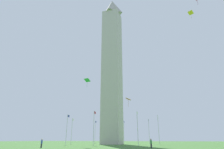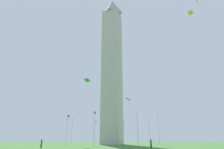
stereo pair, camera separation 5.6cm
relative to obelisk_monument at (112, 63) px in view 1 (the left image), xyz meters
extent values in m
plane|color=#3D6B2D|center=(0.00, 0.00, -28.53)|extent=(260.00, 260.00, 0.00)
cube|color=#B7B2A8|center=(0.00, 0.00, -3.42)|extent=(6.28, 6.28, 50.22)
pyramid|color=#A5A097|center=(0.00, 0.00, 25.11)|extent=(6.28, 6.28, 6.85)
cylinder|color=silver|center=(15.23, 0.00, -24.10)|extent=(0.14, 0.14, 8.86)
cube|color=#1E2D99|center=(15.78, 0.00, -20.12)|extent=(1.00, 0.03, 0.64)
cylinder|color=silver|center=(10.77, 10.77, -24.10)|extent=(0.14, 0.14, 8.86)
cube|color=#1E2D99|center=(11.32, 10.77, -20.12)|extent=(1.00, 0.03, 0.64)
cylinder|color=silver|center=(0.00, 15.23, -24.10)|extent=(0.14, 0.14, 8.86)
cube|color=white|center=(0.55, 15.23, -20.12)|extent=(1.00, 0.03, 0.64)
cylinder|color=silver|center=(-10.77, 10.77, -24.10)|extent=(0.14, 0.14, 8.86)
cube|color=#1E2D99|center=(-10.22, 10.77, -20.12)|extent=(1.00, 0.03, 0.64)
cylinder|color=silver|center=(-15.23, 0.00, -24.10)|extent=(0.14, 0.14, 8.86)
cube|color=red|center=(-14.68, 0.00, -20.12)|extent=(1.00, 0.03, 0.64)
cylinder|color=silver|center=(-10.77, -10.77, -24.10)|extent=(0.14, 0.14, 8.86)
cube|color=white|center=(-10.22, -10.77, -20.12)|extent=(1.00, 0.03, 0.64)
cylinder|color=silver|center=(0.00, -15.23, -24.10)|extent=(0.14, 0.14, 8.86)
cube|color=white|center=(0.55, -15.23, -20.12)|extent=(1.00, 0.03, 0.64)
cylinder|color=silver|center=(10.77, -10.77, -24.10)|extent=(0.14, 0.14, 8.86)
cube|color=#1E2D99|center=(11.32, -10.77, -20.12)|extent=(1.00, 0.03, 0.64)
cylinder|color=#2D2D38|center=(-25.01, -15.96, -28.13)|extent=(0.29, 0.29, 0.80)
cylinder|color=#388C47|center=(-25.01, -15.96, -27.41)|extent=(0.32, 0.32, 0.64)
sphere|color=#936B4C|center=(-25.01, -15.96, -26.98)|extent=(0.24, 0.24, 0.24)
cylinder|color=#2D2D38|center=(-30.16, 4.24, -28.13)|extent=(0.29, 0.29, 0.80)
cylinder|color=#3851B2|center=(-30.16, 4.24, -27.39)|extent=(0.32, 0.32, 0.68)
sphere|color=beige|center=(-30.16, 4.24, -26.93)|extent=(0.24, 0.24, 0.24)
cube|color=orange|center=(-16.88, -9.91, -17.42)|extent=(1.54, 1.46, 0.55)
cylinder|color=#A75C15|center=(-16.88, -9.91, -18.49)|extent=(0.04, 0.04, 1.60)
cube|color=yellow|center=(-17.99, -27.01, 3.44)|extent=(1.46, 1.51, 0.56)
cylinder|color=#A4921C|center=(-17.99, -27.01, 2.52)|extent=(0.04, 0.04, 1.38)
cube|color=green|center=(-19.41, 0.43, -12.21)|extent=(1.49, 1.59, 0.62)
cylinder|color=#208035|center=(-19.41, 0.43, -13.32)|extent=(0.04, 0.04, 1.67)
cylinder|color=#A44A79|center=(-27.33, -27.31, -0.76)|extent=(0.04, 0.04, 1.33)
camera|label=1|loc=(-62.85, -20.94, -26.99)|focal=30.61mm
camera|label=2|loc=(-62.83, -20.99, -26.99)|focal=30.61mm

